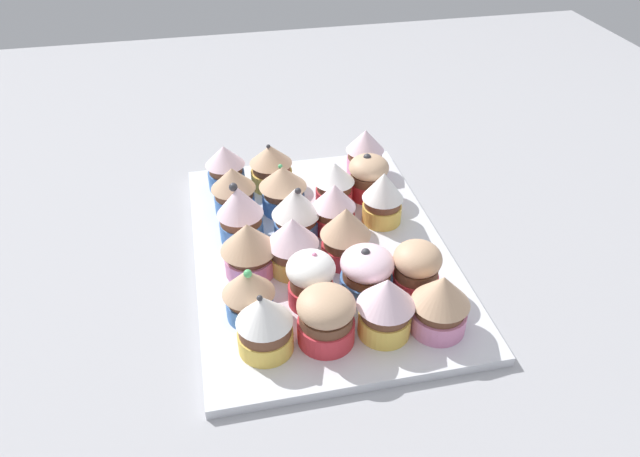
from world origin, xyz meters
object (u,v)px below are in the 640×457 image
object	(u,v)px
baking_tray	(320,251)
cupcake_18	(368,176)
cupcake_0	(225,166)
cupcake_9	(293,244)
cupcake_5	(265,323)
cupcake_7	(283,187)
cupcake_2	(240,213)
cupcake_16	(386,305)
cupcake_17	(365,151)
cupcake_6	(271,166)
cupcake_12	(334,184)
cupcake_3	(249,247)
cupcake_10	(311,279)
cupcake_13	(334,207)
cupcake_14	(345,234)
cupcake_21	(440,303)
cupcake_1	(234,189)
cupcake_11	(326,317)
cupcake_20	(417,268)
cupcake_19	(383,197)
cupcake_4	(249,292)
cupcake_8	(296,211)
cupcake_15	(367,272)

from	to	relation	value
baking_tray	cupcake_18	xyz separation A→B (cm)	(-10.42, 9.30, 3.99)
cupcake_0	cupcake_9	world-z (taller)	cupcake_9
cupcake_5	cupcake_7	bearing A→B (deg)	166.64
cupcake_2	cupcake_16	world-z (taller)	cupcake_2
baking_tray	cupcake_17	bearing A→B (deg)	148.14
cupcake_6	cupcake_12	size ratio (longest dim) A/B	1.01
cupcake_3	cupcake_10	world-z (taller)	cupcake_3
cupcake_7	cupcake_13	size ratio (longest dim) A/B	1.01
baking_tray	cupcake_3	world-z (taller)	cupcake_3
cupcake_3	cupcake_14	xyz separation A→B (cm)	(0.04, 11.91, 0.18)
cupcake_9	cupcake_21	distance (cm)	19.06
cupcake_7	cupcake_18	world-z (taller)	cupcake_7
cupcake_1	cupcake_13	bearing A→B (deg)	61.01
cupcake_16	cupcake_7	bearing A→B (deg)	-164.97
cupcake_7	cupcake_13	distance (cm)	8.44
cupcake_11	cupcake_21	size ratio (longest dim) A/B	0.91
cupcake_3	cupcake_20	size ratio (longest dim) A/B	1.09
cupcake_14	cupcake_5	bearing A→B (deg)	-42.74
cupcake_14	cupcake_20	xyz separation A→B (cm)	(7.26, 6.67, -0.62)
cupcake_5	cupcake_18	bearing A→B (deg)	144.74
cupcake_11	cupcake_19	xyz separation A→B (cm)	(-19.91, 12.19, 0.48)
cupcake_10	cupcake_4	bearing A→B (deg)	-83.99
cupcake_20	cupcake_6	bearing A→B (deg)	-153.54
cupcake_8	cupcake_14	size ratio (longest dim) A/B	0.97
cupcake_3	cupcake_21	world-z (taller)	cupcake_21
cupcake_21	baking_tray	bearing A→B (deg)	-150.18
cupcake_11	cupcake_1	bearing A→B (deg)	-164.68
cupcake_7	cupcake_13	bearing A→B (deg)	43.91
cupcake_15	cupcake_21	distance (cm)	9.53
cupcake_2	cupcake_10	world-z (taller)	cupcake_2
cupcake_2	cupcake_7	size ratio (longest dim) A/B	1.16
cupcake_3	cupcake_12	xyz separation A→B (cm)	(-12.12, 13.34, -0.24)
cupcake_1	cupcake_20	distance (cm)	28.15
cupcake_12	cupcake_7	bearing A→B (deg)	-92.89
cupcake_0	cupcake_2	distance (cm)	13.09
cupcake_4	cupcake_17	distance (cm)	34.63
cupcake_18	baking_tray	bearing A→B (deg)	-41.75
cupcake_6	cupcake_10	xyz separation A→B (cm)	(25.87, 0.76, 0.12)
cupcake_20	cupcake_9	bearing A→B (deg)	-117.46
cupcake_9	cupcake_21	xyz separation A→B (cm)	(13.33, 13.63, -0.06)
cupcake_16	cupcake_18	size ratio (longest dim) A/B	1.10
cupcake_2	cupcake_15	size ratio (longest dim) A/B	1.29
cupcake_1	cupcake_16	size ratio (longest dim) A/B	0.93
baking_tray	cupcake_5	world-z (taller)	cupcake_5
cupcake_18	cupcake_3	bearing A→B (deg)	-54.29
baking_tray	cupcake_4	world-z (taller)	cupcake_4
cupcake_15	cupcake_17	bearing A→B (deg)	164.98
cupcake_4	cupcake_12	world-z (taller)	cupcake_4
cupcake_7	cupcake_1	bearing A→B (deg)	-97.45
cupcake_4	cupcake_9	world-z (taller)	cupcake_9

